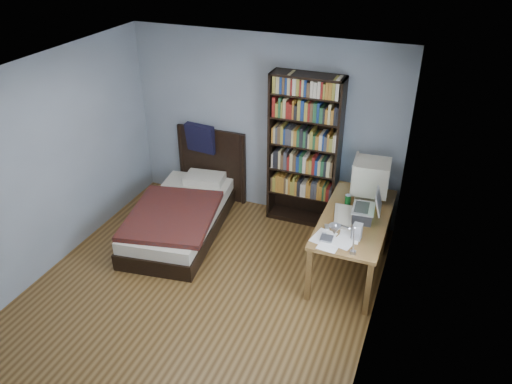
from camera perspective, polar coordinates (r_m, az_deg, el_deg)
room at (r=5.12m, az=-7.05°, el=-0.89°), size 4.20×4.24×2.50m
desk at (r=6.43m, az=11.80°, el=-3.16°), size 0.75×1.59×0.73m
crt_monitor at (r=6.18m, az=12.88°, el=1.68°), size 0.46×0.43×0.50m
laptop at (r=5.78m, az=12.32°, el=-2.26°), size 0.34×0.34×0.40m
desk_lamp at (r=4.75m, az=9.36°, el=-4.53°), size 0.22×0.49×0.58m
keyboard at (r=5.83m, az=9.90°, el=-2.78°), size 0.29×0.53×0.05m
speaker at (r=5.46m, az=11.50°, el=-4.47°), size 0.10×0.10×0.19m
soda_can at (r=6.08m, az=10.46°, el=-0.90°), size 0.07×0.07×0.13m
mouse at (r=6.14m, az=11.72°, el=-1.15°), size 0.07×0.12×0.04m
phone_silver at (r=5.64m, az=8.11°, el=-3.98°), size 0.08×0.11×0.02m
phone_grey at (r=5.49m, az=7.70°, el=-4.95°), size 0.05×0.10×0.02m
external_drive at (r=5.44m, az=8.07°, el=-5.32°), size 0.14×0.14×0.03m
bookshelf at (r=6.61m, az=5.53°, el=4.60°), size 0.94×0.30×2.08m
bed at (r=6.83m, az=-8.30°, el=-2.26°), size 1.32×2.14×1.16m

